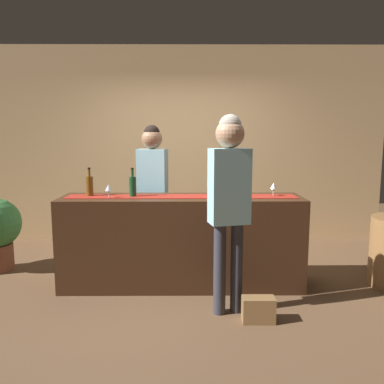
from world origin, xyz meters
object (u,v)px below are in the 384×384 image
at_px(bartender, 153,180).
at_px(customer_sipping, 229,192).
at_px(wine_bottle_clear, 221,185).
at_px(wine_bottle_amber, 90,186).
at_px(wine_bottle_green, 133,186).
at_px(wine_glass_near_customer, 274,186).
at_px(handbag, 258,310).
at_px(wine_glass_mid_counter, 108,188).

distance_m(bartender, customer_sipping, 1.47).
distance_m(wine_bottle_clear, wine_bottle_amber, 1.38).
relative_size(wine_bottle_green, customer_sipping, 0.17).
relative_size(wine_glass_near_customer, handbag, 0.51).
distance_m(bartender, handbag, 2.01).
xyz_separation_m(wine_bottle_amber, handbag, (1.64, -0.89, -0.97)).
relative_size(wine_glass_mid_counter, customer_sipping, 0.08).
distance_m(wine_glass_near_customer, handbag, 1.33).
height_order(bartender, handbag, bartender).
xyz_separation_m(wine_bottle_amber, customer_sipping, (1.40, -0.71, 0.04)).
xyz_separation_m(wine_bottle_amber, wine_glass_mid_counter, (0.23, -0.14, -0.01)).
bearing_deg(wine_glass_mid_counter, handbag, -27.92).
xyz_separation_m(wine_bottle_clear, wine_glass_mid_counter, (-1.16, -0.15, -0.01)).
xyz_separation_m(wine_bottle_amber, wine_glass_near_customer, (1.94, -0.01, -0.01)).
height_order(wine_bottle_green, bartender, bartender).
bearing_deg(wine_glass_near_customer, bartender, 157.56).
bearing_deg(bartender, handbag, 135.59).
xyz_separation_m(wine_glass_near_customer, wine_glass_mid_counter, (-1.71, -0.13, 0.00)).
distance_m(wine_glass_near_customer, customer_sipping, 0.88).
bearing_deg(wine_bottle_green, handbag, -35.86).
height_order(wine_glass_near_customer, wine_glass_mid_counter, same).
relative_size(wine_bottle_amber, wine_glass_near_customer, 2.10).
xyz_separation_m(wine_bottle_clear, wine_glass_near_customer, (0.55, -0.02, -0.01)).
relative_size(wine_bottle_amber, customer_sipping, 0.17).
height_order(wine_glass_near_customer, bartender, bartender).
height_order(wine_bottle_clear, wine_glass_near_customer, wine_bottle_clear).
bearing_deg(customer_sipping, wine_bottle_amber, 139.82).
bearing_deg(customer_sipping, wine_glass_mid_counter, 140.94).
distance_m(wine_glass_mid_counter, bartender, 0.78).
bearing_deg(handbag, bartender, 125.84).
height_order(wine_bottle_green, wine_bottle_amber, same).
xyz_separation_m(wine_bottle_green, wine_bottle_amber, (-0.46, 0.04, 0.00)).
distance_m(wine_bottle_clear, wine_glass_near_customer, 0.55).
xyz_separation_m(bartender, handbag, (1.03, -1.43, -0.96)).
height_order(wine_bottle_clear, wine_glass_mid_counter, wine_bottle_clear).
height_order(wine_bottle_amber, wine_glass_mid_counter, wine_bottle_amber).
bearing_deg(wine_bottle_amber, wine_bottle_clear, 0.33).
bearing_deg(bartender, wine_bottle_amber, 51.00).
distance_m(wine_bottle_clear, wine_glass_mid_counter, 1.17).
distance_m(wine_bottle_clear, handbag, 1.35).
bearing_deg(customer_sipping, wine_glass_near_customer, 38.97).
bearing_deg(wine_bottle_amber, wine_glass_mid_counter, -32.31).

